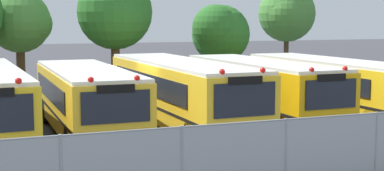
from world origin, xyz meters
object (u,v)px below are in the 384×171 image
object	(u,v)px
tree_2	(22,23)
tree_4	(219,32)
school_bus_2	(86,98)
school_bus_3	(180,91)
school_bus_5	(333,85)
tree_5	(287,14)
tree_3	(116,12)
school_bus_4	(260,88)

from	to	relation	value
tree_2	tree_4	xyz separation A→B (m)	(10.22, -1.87, -0.53)
school_bus_2	school_bus_3	size ratio (longest dim) A/B	0.87
school_bus_5	tree_5	bearing A→B (deg)	-111.46
tree_3	tree_4	bearing A→B (deg)	-0.79
school_bus_3	school_bus_5	size ratio (longest dim) A/B	0.99
school_bus_3	tree_3	bearing A→B (deg)	-89.16
school_bus_5	tree_2	xyz separation A→B (m)	(-11.93, 10.14, 2.62)
tree_5	school_bus_5	bearing A→B (deg)	-110.04
school_bus_5	tree_4	distance (m)	8.70
tree_3	tree_5	size ratio (longest dim) A/B	1.03
school_bus_5	tree_4	world-z (taller)	tree_4
school_bus_2	school_bus_3	world-z (taller)	school_bus_3
tree_2	school_bus_2	bearing A→B (deg)	-83.17
tree_5	tree_4	bearing A→B (deg)	-158.10
tree_3	school_bus_2	bearing A→B (deg)	-110.78
school_bus_5	school_bus_2	bearing A→B (deg)	-0.06
tree_4	school_bus_2	bearing A→B (deg)	-136.46
tree_2	tree_4	size ratio (longest dim) A/B	1.14
school_bus_2	tree_2	world-z (taller)	tree_2
school_bus_5	tree_5	size ratio (longest dim) A/B	1.74
tree_4	tree_5	world-z (taller)	tree_5
tree_2	tree_3	bearing A→B (deg)	-21.65
school_bus_2	tree_5	xyz separation A→B (m)	(14.51, 10.75, 3.13)
school_bus_2	school_bus_4	distance (m)	6.99
school_bus_3	school_bus_4	size ratio (longest dim) A/B	1.11
tree_4	school_bus_4	bearing A→B (deg)	-103.08
tree_5	tree_2	bearing A→B (deg)	-178.69
tree_2	tree_4	distance (m)	10.40
school_bus_4	tree_3	distance (m)	9.89
school_bus_2	tree_3	bearing A→B (deg)	-110.35
school_bus_3	tree_3	world-z (taller)	tree_3
school_bus_3	tree_5	size ratio (longest dim) A/B	1.73
school_bus_2	tree_3	world-z (taller)	tree_3
school_bus_3	tree_4	distance (m)	10.37
school_bus_3	tree_2	world-z (taller)	tree_2
school_bus_4	school_bus_5	xyz separation A→B (m)	(3.70, 0.25, -0.03)
school_bus_4	school_bus_5	world-z (taller)	school_bus_4
school_bus_2	tree_3	distance (m)	9.73
school_bus_2	tree_4	world-z (taller)	tree_4
school_bus_4	tree_3	size ratio (longest dim) A/B	1.52
school_bus_2	school_bus_5	size ratio (longest dim) A/B	0.87
school_bus_3	school_bus_5	xyz separation A→B (m)	(7.13, 0.34, -0.08)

